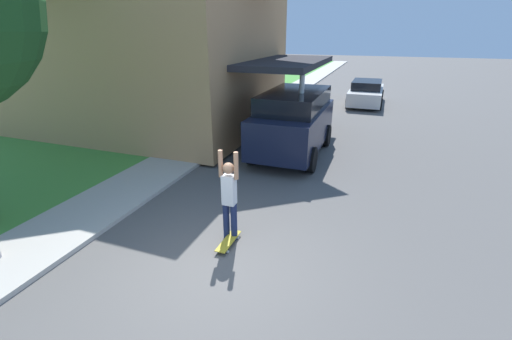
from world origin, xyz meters
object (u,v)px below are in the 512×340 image
(car_down_street, at_px, (366,93))
(skateboarder, at_px, (229,196))
(suv_parked, at_px, (293,121))
(skateboard, at_px, (228,241))

(car_down_street, xyz_separation_m, skateboarder, (-1.63, -15.48, 0.33))
(suv_parked, relative_size, skateboard, 5.41)
(car_down_street, relative_size, skateboarder, 2.41)
(car_down_street, height_order, skateboarder, skateboarder)
(suv_parked, height_order, car_down_street, suv_parked)
(car_down_street, distance_m, skateboarder, 15.57)
(suv_parked, height_order, skateboard, suv_parked)
(car_down_street, distance_m, skateboard, 15.80)
(car_down_street, bearing_deg, skateboard, -95.73)
(car_down_street, relative_size, skateboard, 5.59)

